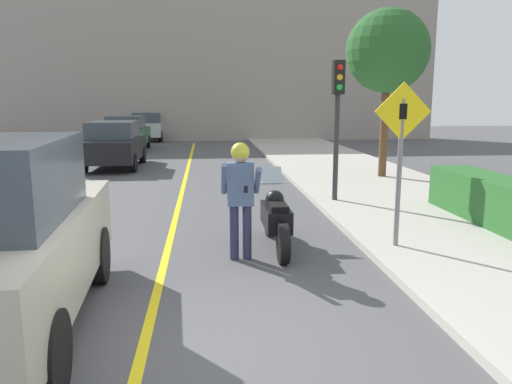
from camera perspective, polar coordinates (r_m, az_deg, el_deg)
The scene contains 13 objects.
ground_plane at distance 5.21m, azimuth -6.10°, elevation -17.80°, with size 80.00×80.00×0.00m, color #4C4C4F.
sidewalk_curb at distance 10.09m, azimuth 22.49°, elevation -4.05°, with size 4.40×44.00×0.12m.
road_center_line at distance 10.89m, azimuth -9.12°, elevation -2.64°, with size 0.12×36.00×0.01m.
building_backdrop at distance 30.63m, azimuth -6.03°, elevation 13.81°, with size 28.00×1.20×8.45m.
motorcycle at distance 8.34m, azimuth 2.28°, elevation -3.07°, with size 0.62×2.23×1.29m.
person_biker at distance 7.60m, azimuth -1.79°, elevation 0.47°, with size 0.59×0.49×1.83m.
crossing_sign at distance 8.20m, azimuth 16.20°, elevation 4.73°, with size 0.91×0.08×2.61m.
traffic_light at distance 11.73m, azimuth 9.31°, elevation 9.97°, with size 0.26×0.30×3.21m.
hedge_row at distance 10.47m, azimuth 26.28°, elevation -1.08°, with size 0.90×4.23×0.86m.
street_tree at distance 15.81m, azimuth 14.80°, elevation 15.24°, with size 2.46×2.46×4.98m.
parked_car_black at distance 18.91m, azimuth -15.90°, elevation 5.29°, with size 1.88×4.20×1.68m.
parked_car_green at distance 25.00m, azimuth -14.56°, elevation 6.55°, with size 1.88×4.20×1.68m.
parked_car_silver at distance 31.00m, azimuth -12.22°, elevation 7.36°, with size 1.88×4.20×1.68m.
Camera 1 is at (0.07, -4.58, 2.47)m, focal length 35.00 mm.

